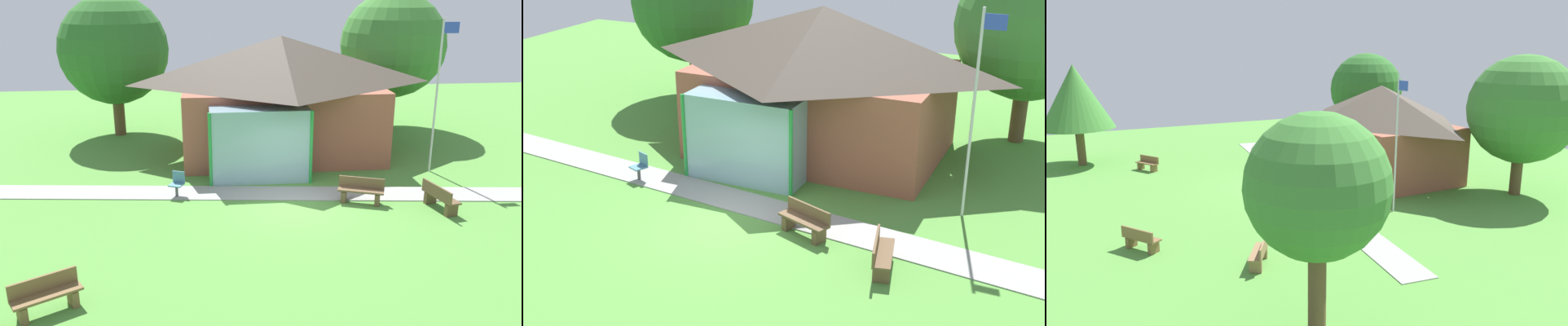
% 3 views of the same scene
% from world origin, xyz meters
% --- Properties ---
extents(ground_plane, '(44.00, 44.00, 0.00)m').
position_xyz_m(ground_plane, '(0.00, 0.00, 0.00)').
color(ground_plane, '#54933D').
extents(pavilion, '(9.02, 7.13, 4.96)m').
position_xyz_m(pavilion, '(0.24, 5.98, 2.59)').
color(pavilion, '#A35642').
rests_on(pavilion, ground_plane).
extents(footpath, '(23.20, 3.91, 0.03)m').
position_xyz_m(footpath, '(0.00, 1.26, 0.01)').
color(footpath, '#999993').
rests_on(footpath, ground_plane).
extents(flagpole, '(0.64, 0.08, 5.80)m').
position_xyz_m(flagpole, '(5.81, 3.14, 3.19)').
color(flagpole, silver).
rests_on(flagpole, ground_plane).
extents(bench_mid_right, '(0.76, 1.56, 0.84)m').
position_xyz_m(bench_mid_right, '(4.57, -0.60, 0.40)').
color(bench_mid_right, brown).
rests_on(bench_mid_right, ground_plane).
extents(bench_rear_near_path, '(1.56, 0.94, 0.84)m').
position_xyz_m(bench_rear_near_path, '(2.22, 0.24, 0.40)').
color(bench_rear_near_path, brown).
rests_on(bench_rear_near_path, ground_plane).
extents(patio_chair_west, '(0.58, 0.58, 0.86)m').
position_xyz_m(patio_chair_west, '(-3.87, 1.43, 0.42)').
color(patio_chair_west, teal).
rests_on(patio_chair_west, ground_plane).
extents(tree_behind_pavilion_right, '(5.08, 5.08, 6.68)m').
position_xyz_m(tree_behind_pavilion_right, '(6.31, 9.94, 4.12)').
color(tree_behind_pavilion_right, brown).
rests_on(tree_behind_pavilion_right, ground_plane).
extents(tree_behind_pavilion_left, '(5.03, 5.03, 6.57)m').
position_xyz_m(tree_behind_pavilion_left, '(-6.98, 9.91, 4.04)').
color(tree_behind_pavilion_left, brown).
rests_on(tree_behind_pavilion_left, ground_plane).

